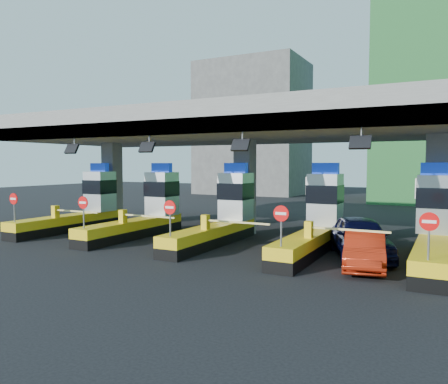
% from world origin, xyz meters
% --- Properties ---
extents(ground, '(120.00, 120.00, 0.00)m').
position_xyz_m(ground, '(0.00, 0.00, 0.00)').
color(ground, black).
rests_on(ground, ground).
extents(toll_canopy, '(28.00, 12.09, 7.00)m').
position_xyz_m(toll_canopy, '(0.00, 2.87, 6.13)').
color(toll_canopy, slate).
rests_on(toll_canopy, ground).
extents(toll_lane_far_left, '(4.43, 8.00, 4.16)m').
position_xyz_m(toll_lane_far_left, '(-10.00, 0.28, 1.40)').
color(toll_lane_far_left, black).
rests_on(toll_lane_far_left, ground).
extents(toll_lane_left, '(4.43, 8.00, 4.16)m').
position_xyz_m(toll_lane_left, '(-5.00, 0.28, 1.40)').
color(toll_lane_left, black).
rests_on(toll_lane_left, ground).
extents(toll_lane_center, '(4.43, 8.00, 4.16)m').
position_xyz_m(toll_lane_center, '(0.00, 0.28, 1.40)').
color(toll_lane_center, black).
rests_on(toll_lane_center, ground).
extents(toll_lane_right, '(4.43, 8.00, 4.16)m').
position_xyz_m(toll_lane_right, '(5.00, 0.28, 1.40)').
color(toll_lane_right, black).
rests_on(toll_lane_right, ground).
extents(toll_lane_far_right, '(4.43, 8.00, 4.16)m').
position_xyz_m(toll_lane_far_right, '(10.00, 0.28, 1.40)').
color(toll_lane_far_right, black).
rests_on(toll_lane_far_right, ground).
extents(bg_building_concrete, '(14.00, 10.00, 18.00)m').
position_xyz_m(bg_building_concrete, '(-14.00, 36.00, 9.00)').
color(bg_building_concrete, '#4C4C49').
rests_on(bg_building_concrete, ground).
extents(van, '(4.00, 5.77, 1.82)m').
position_xyz_m(van, '(7.13, -0.47, 0.91)').
color(van, black).
rests_on(van, ground).
extents(red_car, '(2.19, 4.49, 1.42)m').
position_xyz_m(red_car, '(7.64, -2.37, 0.71)').
color(red_car, '#A4200C').
rests_on(red_car, ground).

